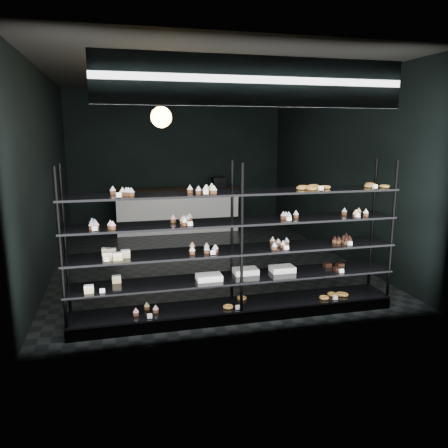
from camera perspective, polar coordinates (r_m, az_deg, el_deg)
The scene contains 5 objects.
room at distance 7.51m, azimuth -2.88°, elevation 6.95°, with size 5.01×6.01×3.20m.
display_shelf at distance 5.33m, azimuth 1.38°, elevation -5.73°, with size 4.00×0.50×1.91m.
signage at distance 4.68m, azimuth 4.27°, elevation 18.10°, with size 3.30×0.05×0.50m.
pendant_lamp at distance 6.31m, azimuth -8.20°, elevation 13.66°, with size 0.29×0.29×0.87m.
service_counter at distance 10.09m, azimuth -6.03°, elevation 1.86°, with size 2.85×0.65×1.23m.
Camera 1 is at (-1.44, -7.35, 2.24)m, focal length 35.00 mm.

